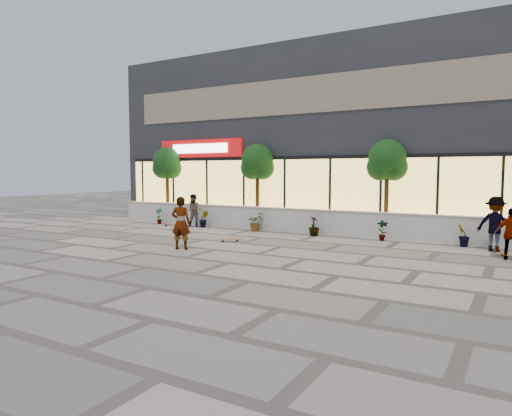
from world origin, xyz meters
The scene contains 19 objects.
ground centered at (0.00, 0.00, 0.00)m, with size 80.00×80.00×0.00m, color #A99D92.
planter_wall centered at (0.00, 7.00, 0.52)m, with size 22.00×0.42×1.04m.
retail_building centered at (0.00, 12.49, 4.25)m, with size 24.00×9.17×8.50m.
shrub_a centered at (-8.50, 6.45, 0.41)m, with size 0.43×0.29×0.81m, color black.
shrub_b centered at (-5.70, 6.45, 0.41)m, with size 0.45×0.36×0.81m, color black.
shrub_c centered at (-2.90, 6.45, 0.41)m, with size 0.73×0.63×0.81m, color black.
shrub_d centered at (-0.10, 6.45, 0.41)m, with size 0.45×0.45×0.81m, color black.
shrub_e centered at (2.70, 6.45, 0.41)m, with size 0.43×0.29×0.81m, color black.
shrub_f centered at (5.50, 6.45, 0.41)m, with size 0.45×0.36×0.81m, color black.
tree_west centered at (-9.00, 7.70, 2.99)m, with size 1.60×1.50×3.92m.
tree_midwest centered at (-3.50, 7.70, 2.99)m, with size 1.60×1.50×3.92m.
tree_mideast centered at (2.50, 7.70, 2.99)m, with size 1.60×1.50×3.92m.
skater_center centered at (-2.68, 1.12, 0.90)m, with size 0.65×0.43×1.79m, color white.
skater_left centered at (-6.16, 6.30, 0.78)m, with size 0.76×0.59×1.56m, color #9C7E64.
skater_right_near centered at (6.99, 4.57, 0.78)m, with size 0.91×0.38×1.55m, color silver.
skater_right_far centered at (6.50, 5.99, 0.91)m, with size 1.17×0.67×1.81m, color maroon.
skateboard_center centered at (-2.20, 3.38, 0.09)m, with size 0.77×0.74×0.10m.
skateboard_left centered at (-7.43, 6.12, 0.08)m, with size 0.87×0.47×0.10m.
skateboard_right_near centered at (7.00, 5.25, 0.08)m, with size 0.84×0.34×0.10m.
Camera 1 is at (7.17, -10.79, 2.61)m, focal length 32.00 mm.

